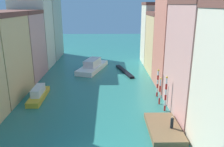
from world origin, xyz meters
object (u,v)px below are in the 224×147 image
at_px(waterfront_dock, 164,128).
at_px(motorboat_0, 38,94).
at_px(mooring_pole_0, 166,93).
at_px(mooring_pole_2, 158,83).
at_px(gondola_black, 124,71).
at_px(vaporetto_white, 92,66).
at_px(person_on_dock, 172,123).
at_px(mooring_pole_1, 160,91).

height_order(waterfront_dock, motorboat_0, motorboat_0).
relative_size(mooring_pole_0, mooring_pole_2, 1.11).
bearing_deg(gondola_black, vaporetto_white, 164.57).
xyz_separation_m(waterfront_dock, mooring_pole_2, (1.40, 10.83, 2.04)).
height_order(waterfront_dock, person_on_dock, person_on_dock).
height_order(waterfront_dock, mooring_pole_0, mooring_pole_0).
bearing_deg(mooring_pole_0, person_on_dock, -96.18).
relative_size(person_on_dock, mooring_pole_0, 0.30).
bearing_deg(mooring_pole_1, person_on_dock, -92.53).
bearing_deg(mooring_pole_1, mooring_pole_0, -82.98).
xyz_separation_m(waterfront_dock, motorboat_0, (-17.97, 10.17, 0.42)).
distance_m(person_on_dock, motorboat_0, 21.59).
relative_size(waterfront_dock, mooring_pole_1, 1.65).
height_order(gondola_black, motorboat_0, motorboat_0).
bearing_deg(waterfront_dock, mooring_pole_1, 81.75).
xyz_separation_m(waterfront_dock, gondola_black, (-3.03, 25.11, -0.12)).
xyz_separation_m(person_on_dock, motorboat_0, (-18.73, 10.72, -0.63)).
height_order(mooring_pole_1, motorboat_0, mooring_pole_1).
xyz_separation_m(person_on_dock, vaporetto_white, (-11.11, 27.68, -0.48)).
relative_size(vaporetto_white, gondola_black, 1.24).
distance_m(mooring_pole_1, vaporetto_white, 22.52).
xyz_separation_m(waterfront_dock, mooring_pole_1, (1.13, 7.80, 1.81)).
relative_size(person_on_dock, mooring_pole_1, 0.36).
distance_m(person_on_dock, vaporetto_white, 29.83).
height_order(waterfront_dock, mooring_pole_1, mooring_pole_1).
relative_size(mooring_pole_1, gondola_black, 0.43).
distance_m(person_on_dock, gondola_black, 25.97).
bearing_deg(person_on_dock, mooring_pole_0, 83.82).
height_order(mooring_pole_1, vaporetto_white, mooring_pole_1).
bearing_deg(mooring_pole_0, motorboat_0, 166.42).
height_order(mooring_pole_0, vaporetto_white, mooring_pole_0).
bearing_deg(person_on_dock, motorboat_0, 150.22).
bearing_deg(vaporetto_white, mooring_pole_2, -54.22).
bearing_deg(mooring_pole_0, vaporetto_white, 118.52).
bearing_deg(mooring_pole_2, waterfront_dock, -97.36).
bearing_deg(vaporetto_white, gondola_black, -15.43).
relative_size(mooring_pole_1, mooring_pole_2, 0.90).
relative_size(waterfront_dock, gondola_black, 0.71).
relative_size(waterfront_dock, vaporetto_white, 0.57).
bearing_deg(motorboat_0, vaporetto_white, 65.79).
bearing_deg(vaporetto_white, waterfront_dock, -69.12).
bearing_deg(waterfront_dock, mooring_pole_0, 75.53).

